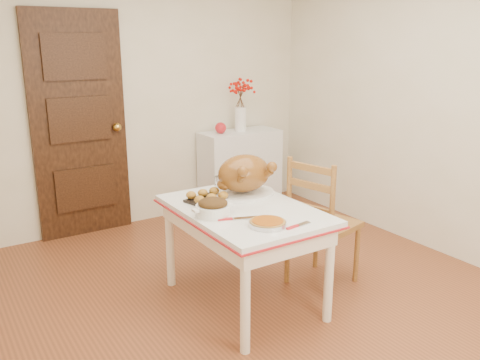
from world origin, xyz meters
TOP-DOWN VIEW (x-y plane):
  - floor at (0.00, 0.00)m, footprint 3.50×4.00m
  - wall_back at (0.00, 2.00)m, footprint 3.50×0.00m
  - wall_right at (1.75, 0.00)m, footprint 0.00×4.00m
  - door_back at (-0.70, 1.97)m, footprint 0.85×0.06m
  - sideboard at (0.92, 1.78)m, footprint 0.85×0.38m
  - kitchen_table at (-0.17, 0.04)m, footprint 0.81×1.18m
  - chair_oak at (0.50, -0.03)m, footprint 0.53×0.53m
  - berry_vase at (0.93, 1.78)m, footprint 0.27×0.27m
  - apple at (0.68, 1.78)m, footprint 0.12×0.12m
  - turkey_platter at (-0.02, 0.27)m, footprint 0.50×0.42m
  - pumpkin_pie at (-0.24, -0.34)m, footprint 0.25×0.25m
  - stuffing_dish at (-0.42, 0.01)m, footprint 0.33×0.29m
  - rolls_tray at (-0.31, 0.29)m, footprint 0.31×0.27m
  - pie_server at (-0.08, -0.44)m, footprint 0.20×0.08m
  - carving_knife at (-0.32, -0.14)m, footprint 0.27×0.15m
  - drinking_glass at (-0.12, 0.45)m, footprint 0.08×0.08m
  - shaker_pair at (0.08, 0.50)m, footprint 0.11×0.07m

SIDE VIEW (x-z plane):
  - floor at x=0.00m, z-range 0.00..0.00m
  - kitchen_table at x=-0.17m, z-range 0.00..0.70m
  - sideboard at x=0.92m, z-range 0.00..0.85m
  - chair_oak at x=0.50m, z-range 0.00..0.99m
  - pie_server at x=-0.08m, z-range 0.70..0.72m
  - carving_knife at x=-0.32m, z-range 0.70..0.72m
  - pumpkin_pie at x=-0.24m, z-range 0.70..0.75m
  - rolls_tray at x=-0.31m, z-range 0.70..0.78m
  - shaker_pair at x=0.08m, z-range 0.70..0.81m
  - stuffing_dish at x=-0.42m, z-range 0.70..0.81m
  - drinking_glass at x=-0.12m, z-range 0.70..0.82m
  - turkey_platter at x=-0.02m, z-range 0.70..1.00m
  - apple at x=0.68m, z-range 0.85..0.97m
  - door_back at x=-0.70m, z-range 0.00..2.06m
  - berry_vase at x=0.93m, z-range 0.85..1.39m
  - wall_back at x=0.00m, z-range 0.00..2.50m
  - wall_right at x=1.75m, z-range 0.00..2.50m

